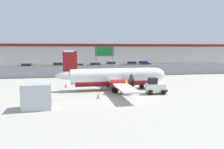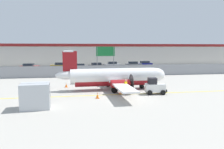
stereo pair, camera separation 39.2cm
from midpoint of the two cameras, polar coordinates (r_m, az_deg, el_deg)
name	(u,v)px [view 1 (the left image)]	position (r m, az deg, el deg)	size (l,w,h in m)	color
ground_plane	(121,94)	(24.80, 1.95, -5.22)	(140.00, 140.00, 0.01)	#ADA89E
perimeter_fence	(102,70)	(40.23, -2.88, 1.06)	(98.00, 0.10, 2.10)	gray
parking_lot_strip	(96,70)	(51.70, -4.53, 1.17)	(98.00, 17.00, 0.12)	#38383A
background_building	(89,54)	(69.89, -6.10, 5.27)	(91.00, 8.10, 6.50)	beige
commuter_airplane	(115,77)	(27.45, 0.47, -0.64)	(13.96, 16.03, 4.92)	white
baggage_tug	(155,87)	(25.35, 10.76, -3.11)	(2.44, 1.60, 1.88)	silver
ground_crew_worker	(126,86)	(24.66, 3.28, -3.05)	(0.46, 0.52, 1.70)	#191E4C
cargo_container	(37,96)	(20.04, -19.61, -5.33)	(2.53, 2.16, 2.20)	#B7BCC1
traffic_cone_near_left	(66,85)	(29.82, -12.30, -2.71)	(0.36, 0.36, 0.64)	orange
traffic_cone_near_right	(98,95)	(22.86, -4.11, -5.48)	(0.36, 0.36, 0.64)	orange
traffic_cone_far_left	(121,91)	(25.15, 1.95, -4.33)	(0.36, 0.36, 0.64)	orange
traffic_cone_far_right	(164,89)	(26.73, 13.03, -3.83)	(0.36, 0.36, 0.64)	orange
parked_car_0	(27,67)	(53.94, -21.40, 1.84)	(4.33, 2.29, 1.58)	red
parked_car_1	(58,66)	(55.11, -14.16, 2.20)	(4.33, 2.28, 1.58)	#B28C19
parked_car_2	(77,67)	(50.13, -9.28, 1.88)	(4.34, 2.30, 1.58)	slate
parked_car_3	(95,66)	(53.56, -4.58, 2.26)	(4.39, 2.45, 1.58)	black
parked_car_4	(110,65)	(56.94, -0.62, 2.56)	(4.26, 2.12, 1.58)	silver
parked_car_5	(132,64)	(58.37, 5.03, 2.64)	(4.23, 2.06, 1.58)	slate
parked_car_6	(143,64)	(60.83, 7.86, 2.77)	(4.30, 2.21, 1.58)	navy
highway_sign	(104,54)	(41.80, -2.25, 5.43)	(3.60, 0.14, 5.50)	slate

